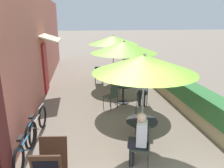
# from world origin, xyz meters

# --- Properties ---
(cafe_facade_wall) EXTENTS (0.98, 14.59, 4.20)m
(cafe_facade_wall) POSITION_xyz_m (-2.54, 7.16, 2.09)
(cafe_facade_wall) COLOR #C66B5B
(cafe_facade_wall) RESTS_ON ground_plane
(planter_hedge) EXTENTS (0.60, 13.59, 1.01)m
(planter_hedge) POSITION_xyz_m (2.75, 7.20, 0.54)
(planter_hedge) COLOR tan
(planter_hedge) RESTS_ON ground_plane
(patio_table_near) EXTENTS (0.78, 0.78, 0.72)m
(patio_table_near) POSITION_xyz_m (0.54, 1.60, 0.52)
(patio_table_near) COLOR black
(patio_table_near) RESTS_ON ground_plane
(patio_umbrella_near) EXTENTS (2.40, 2.40, 2.39)m
(patio_umbrella_near) POSITION_xyz_m (0.54, 1.60, 2.14)
(patio_umbrella_near) COLOR #B7B7BC
(patio_umbrella_near) RESTS_ON ground_plane
(cafe_chair_near_left) EXTENTS (0.50, 0.50, 0.87)m
(cafe_chair_near_left) POSITION_xyz_m (0.70, 2.32, 0.52)
(cafe_chair_near_left) COLOR #384238
(cafe_chair_near_left) RESTS_ON ground_plane
(cafe_chair_near_right) EXTENTS (0.50, 0.50, 0.87)m
(cafe_chair_near_right) POSITION_xyz_m (0.39, 0.89, 0.52)
(cafe_chair_near_right) COLOR #384238
(cafe_chair_near_right) RESTS_ON ground_plane
(seated_patron_near_right) EXTENTS (0.48, 0.43, 1.25)m
(seated_patron_near_right) POSITION_xyz_m (0.28, 0.92, 0.69)
(seated_patron_near_right) COLOR #23232D
(seated_patron_near_right) RESTS_ON ground_plane
(coffee_cup_near) EXTENTS (0.07, 0.07, 0.09)m
(coffee_cup_near) POSITION_xyz_m (0.44, 1.62, 0.76)
(coffee_cup_near) COLOR #B73D3D
(coffee_cup_near) RESTS_ON patio_table_near
(patio_table_mid) EXTENTS (0.78, 0.78, 0.72)m
(patio_table_mid) POSITION_xyz_m (0.70, 4.64, 0.52)
(patio_table_mid) COLOR black
(patio_table_mid) RESTS_ON ground_plane
(patio_umbrella_mid) EXTENTS (2.40, 2.40, 2.39)m
(patio_umbrella_mid) POSITION_xyz_m (0.70, 4.64, 2.14)
(patio_umbrella_mid) COLOR #B7B7BC
(patio_umbrella_mid) RESTS_ON ground_plane
(cafe_chair_mid_left) EXTENTS (0.46, 0.46, 0.87)m
(cafe_chair_mid_left) POSITION_xyz_m (0.50, 5.35, 0.52)
(cafe_chair_mid_left) COLOR #384238
(cafe_chair_mid_left) RESTS_ON ground_plane
(cafe_chair_mid_right) EXTENTS (0.56, 0.56, 0.87)m
(cafe_chair_mid_right) POSITION_xyz_m (0.19, 4.12, 0.52)
(cafe_chair_mid_right) COLOR #384238
(cafe_chair_mid_right) RESTS_ON ground_plane
(cafe_chair_mid_back) EXTENTS (0.51, 0.51, 0.87)m
(cafe_chair_mid_back) POSITION_xyz_m (1.41, 4.46, 0.52)
(cafe_chair_mid_back) COLOR #384238
(cafe_chair_mid_back) RESTS_ON ground_plane
(seated_patron_mid_back) EXTENTS (0.44, 0.49, 1.25)m
(seated_patron_mid_back) POSITION_xyz_m (1.37, 4.35, 0.69)
(seated_patron_mid_back) COLOR #23232D
(seated_patron_mid_back) RESTS_ON ground_plane
(patio_table_far) EXTENTS (0.78, 0.78, 0.72)m
(patio_table_far) POSITION_xyz_m (0.76, 7.45, 0.52)
(patio_table_far) COLOR black
(patio_table_far) RESTS_ON ground_plane
(patio_umbrella_far) EXTENTS (2.40, 2.40, 2.39)m
(patio_umbrella_far) POSITION_xyz_m (0.76, 7.45, 2.14)
(patio_umbrella_far) COLOR #B7B7BC
(patio_umbrella_far) RESTS_ON ground_plane
(cafe_chair_far_left) EXTENTS (0.45, 0.45, 0.87)m
(cafe_chair_far_left) POSITION_xyz_m (0.03, 7.46, 0.52)
(cafe_chair_far_left) COLOR #384238
(cafe_chair_far_left) RESTS_ON ground_plane
(cafe_chair_far_right) EXTENTS (0.52, 0.52, 0.87)m
(cafe_chair_far_right) POSITION_xyz_m (1.11, 6.80, 0.52)
(cafe_chair_far_right) COLOR #384238
(cafe_chair_far_right) RESTS_ON ground_plane
(cafe_chair_far_back) EXTENTS (0.56, 0.56, 0.87)m
(cafe_chair_far_back) POSITION_xyz_m (1.14, 8.07, 0.52)
(cafe_chair_far_back) COLOR #384238
(cafe_chair_far_back) RESTS_ON ground_plane
(coffee_cup_far) EXTENTS (0.07, 0.07, 0.09)m
(coffee_cup_far) POSITION_xyz_m (0.72, 7.31, 0.76)
(coffee_cup_far) COLOR teal
(coffee_cup_far) RESTS_ON patio_table_far
(bicycle_leaning) EXTENTS (0.18, 1.74, 0.73)m
(bicycle_leaning) POSITION_xyz_m (-2.20, 1.52, 0.34)
(bicycle_leaning) COLOR black
(bicycle_leaning) RESTS_ON ground_plane
(bicycle_second) EXTENTS (0.29, 1.77, 0.77)m
(bicycle_second) POSITION_xyz_m (-2.14, 2.50, 0.35)
(bicycle_second) COLOR black
(bicycle_second) RESTS_ON ground_plane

